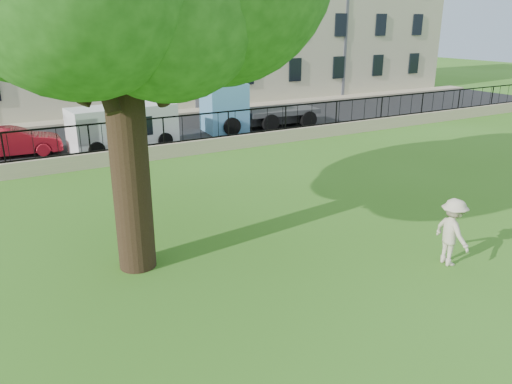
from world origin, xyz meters
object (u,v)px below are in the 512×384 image
white_van (123,128)px  blue_truck (259,105)px  red_sedan (15,142)px  man (452,232)px

white_van → blue_truck: size_ratio=0.77×
red_sedan → white_van: 4.51m
red_sedan → white_van: bearing=-97.7°
man → white_van: (-3.53, 14.97, 0.15)m
white_van → blue_truck: (7.53, 1.00, 0.28)m
white_van → blue_truck: bearing=1.9°
white_van → man: bearing=-82.4°
man → white_van: size_ratio=0.35×
red_sedan → white_van: (4.38, -1.00, 0.35)m
man → red_sedan: 17.82m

